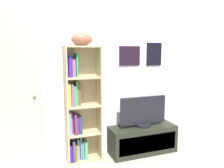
{
  "coord_description": "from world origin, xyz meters",
  "views": [
    {
      "loc": [
        -1.12,
        -1.94,
        1.52
      ],
      "look_at": [
        -0.08,
        0.85,
        1.07
      ],
      "focal_mm": 36.3,
      "sensor_mm": 36.0,
      "label": 1
    }
  ],
  "objects": [
    {
      "name": "bookshelf",
      "position": [
        -0.51,
        1.01,
        0.72
      ],
      "size": [
        0.47,
        0.25,
        1.58
      ],
      "color": "tan",
      "rests_on": "ground"
    },
    {
      "name": "back_wall",
      "position": [
        0.0,
        1.13,
        1.19
      ],
      "size": [
        4.8,
        0.08,
        2.38
      ],
      "color": "white",
      "rests_on": "ground"
    },
    {
      "name": "tv_stand",
      "position": [
        0.43,
        0.92,
        0.2
      ],
      "size": [
        1.0,
        0.36,
        0.41
      ],
      "color": "black",
      "rests_on": "ground"
    },
    {
      "name": "door",
      "position": [
        -1.37,
        1.08,
        0.99
      ],
      "size": [
        0.79,
        0.09,
        1.99
      ],
      "color": "#A5AC9E",
      "rests_on": "ground"
    },
    {
      "name": "football",
      "position": [
        -0.45,
        0.98,
        1.66
      ],
      "size": [
        0.28,
        0.17,
        0.17
      ],
      "primitive_type": "ellipsoid",
      "rotation": [
        0.0,
        0.0,
        -0.0
      ],
      "color": "brown",
      "rests_on": "bookshelf"
    },
    {
      "name": "television",
      "position": [
        0.43,
        0.92,
        0.62
      ],
      "size": [
        0.71,
        0.22,
        0.45
      ],
      "color": "black",
      "rests_on": "tv_stand"
    }
  ]
}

